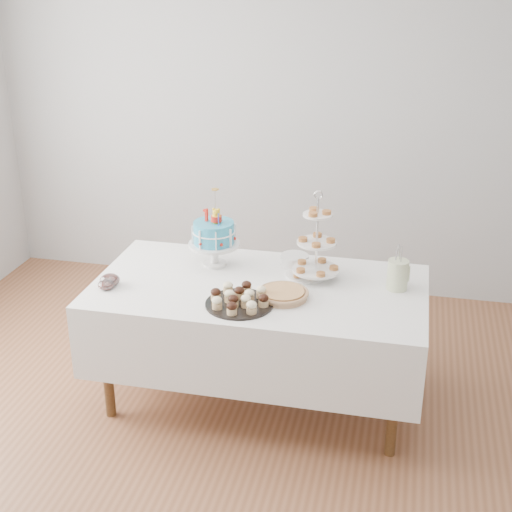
% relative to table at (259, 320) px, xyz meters
% --- Properties ---
extents(floor, '(5.00, 5.00, 0.00)m').
position_rel_table_xyz_m(floor, '(0.00, -0.30, -0.54)').
color(floor, brown).
rests_on(floor, ground).
extents(walls, '(5.04, 4.04, 2.70)m').
position_rel_table_xyz_m(walls, '(0.00, -0.30, 0.81)').
color(walls, '#ADB0B2').
rests_on(walls, floor).
extents(table, '(1.92, 1.02, 0.77)m').
position_rel_table_xyz_m(table, '(0.00, 0.00, 0.00)').
color(table, silver).
rests_on(table, floor).
extents(birthday_cake, '(0.31, 0.31, 0.48)m').
position_rel_table_xyz_m(birthday_cake, '(-0.33, 0.22, 0.36)').
color(birthday_cake, white).
rests_on(birthday_cake, table).
extents(cupcake_tray, '(0.38, 0.38, 0.09)m').
position_rel_table_xyz_m(cupcake_tray, '(-0.05, -0.27, 0.27)').
color(cupcake_tray, black).
rests_on(cupcake_tray, table).
extents(pie, '(0.29, 0.29, 0.05)m').
position_rel_table_xyz_m(pie, '(0.17, -0.13, 0.25)').
color(pie, '#A37D58').
rests_on(pie, table).
extents(tiered_stand, '(0.28, 0.28, 0.55)m').
position_rel_table_xyz_m(tiered_stand, '(0.31, 0.16, 0.45)').
color(tiered_stand, silver).
rests_on(tiered_stand, table).
extents(plate_stack, '(0.17, 0.17, 0.07)m').
position_rel_table_xyz_m(plate_stack, '(0.15, 0.33, 0.26)').
color(plate_stack, white).
rests_on(plate_stack, table).
extents(pastry_plate, '(0.25, 0.25, 0.04)m').
position_rel_table_xyz_m(pastry_plate, '(0.25, 0.19, 0.24)').
color(pastry_plate, white).
rests_on(pastry_plate, table).
extents(jam_bowl_a, '(0.09, 0.09, 0.06)m').
position_rel_table_xyz_m(jam_bowl_a, '(-0.84, -0.24, 0.25)').
color(jam_bowl_a, silver).
rests_on(jam_bowl_a, table).
extents(jam_bowl_b, '(0.12, 0.12, 0.07)m').
position_rel_table_xyz_m(jam_bowl_b, '(-0.84, -0.19, 0.26)').
color(jam_bowl_b, silver).
rests_on(jam_bowl_b, table).
extents(utensil_pitcher, '(0.13, 0.12, 0.27)m').
position_rel_table_xyz_m(utensil_pitcher, '(0.78, 0.13, 0.32)').
color(utensil_pitcher, '#F0E5CF').
rests_on(utensil_pitcher, table).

